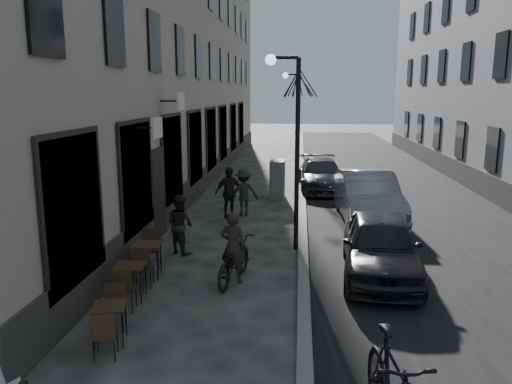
# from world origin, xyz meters

# --- Properties ---
(ground) EXTENTS (120.00, 120.00, 0.00)m
(ground) POSITION_xyz_m (0.00, 0.00, 0.00)
(ground) COLOR #33302E
(ground) RESTS_ON ground
(road) EXTENTS (7.30, 60.00, 0.00)m
(road) POSITION_xyz_m (3.85, 16.00, 0.00)
(road) COLOR black
(road) RESTS_ON ground
(kerb) EXTENTS (0.25, 60.00, 0.12)m
(kerb) POSITION_xyz_m (0.20, 16.00, 0.06)
(kerb) COLOR slate
(kerb) RESTS_ON ground
(building_left) EXTENTS (4.00, 35.00, 16.00)m
(building_left) POSITION_xyz_m (-6.00, 16.50, 8.00)
(building_left) COLOR #A79B8C
(building_left) RESTS_ON ground
(streetlamp_near) EXTENTS (0.90, 0.28, 5.09)m
(streetlamp_near) POSITION_xyz_m (-0.17, 6.00, 3.16)
(streetlamp_near) COLOR black
(streetlamp_near) RESTS_ON ground
(streetlamp_far) EXTENTS (0.90, 0.28, 5.09)m
(streetlamp_far) POSITION_xyz_m (-0.17, 18.00, 3.16)
(streetlamp_far) COLOR black
(streetlamp_far) RESTS_ON ground
(tree_near) EXTENTS (2.40, 2.40, 5.70)m
(tree_near) POSITION_xyz_m (-0.10, 21.00, 4.66)
(tree_near) COLOR black
(tree_near) RESTS_ON ground
(tree_far) EXTENTS (2.40, 2.40, 5.70)m
(tree_far) POSITION_xyz_m (-0.10, 27.00, 4.66)
(tree_far) COLOR black
(tree_far) RESTS_ON ground
(bistro_set_a) EXTENTS (0.65, 1.39, 0.79)m
(bistro_set_a) POSITION_xyz_m (-3.05, 0.60, 0.41)
(bistro_set_a) COLOR black
(bistro_set_a) RESTS_ON ground
(bistro_set_b) EXTENTS (0.66, 1.49, 0.86)m
(bistro_set_b) POSITION_xyz_m (-3.31, 2.40, 0.44)
(bistro_set_b) COLOR black
(bistro_set_b) RESTS_ON ground
(bistro_set_c) EXTENTS (0.72, 1.62, 0.93)m
(bistro_set_c) POSITION_xyz_m (-3.35, 3.65, 0.48)
(bistro_set_c) COLOR black
(bistro_set_c) RESTS_ON ground
(utility_cabinet) EXTENTS (0.58, 1.03, 1.52)m
(utility_cabinet) POSITION_xyz_m (-0.80, 12.53, 0.76)
(utility_cabinet) COLOR slate
(utility_cabinet) RESTS_ON ground
(bicycle) EXTENTS (1.03, 1.97, 0.99)m
(bicycle) POSITION_xyz_m (-1.36, 3.53, 0.49)
(bicycle) COLOR black
(bicycle) RESTS_ON ground
(cyclist_rider) EXTENTS (0.66, 0.50, 1.61)m
(cyclist_rider) POSITION_xyz_m (-1.36, 3.53, 0.81)
(cyclist_rider) COLOR #282623
(cyclist_rider) RESTS_ON ground
(pedestrian_near) EXTENTS (0.96, 0.91, 1.56)m
(pedestrian_near) POSITION_xyz_m (-3.01, 5.41, 0.78)
(pedestrian_near) COLOR black
(pedestrian_near) RESTS_ON ground
(pedestrian_mid) EXTENTS (1.18, 0.92, 1.61)m
(pedestrian_mid) POSITION_xyz_m (-1.82, 9.60, 0.80)
(pedestrian_mid) COLOR #272422
(pedestrian_mid) RESTS_ON ground
(pedestrian_far) EXTENTS (1.07, 0.94, 1.73)m
(pedestrian_far) POSITION_xyz_m (-2.27, 9.25, 0.86)
(pedestrian_far) COLOR black
(pedestrian_far) RESTS_ON ground
(car_near) EXTENTS (2.00, 4.30, 1.42)m
(car_near) POSITION_xyz_m (1.94, 4.23, 0.71)
(car_near) COLOR black
(car_near) RESTS_ON ground
(car_mid) EXTENTS (1.91, 4.94, 1.61)m
(car_mid) POSITION_xyz_m (2.30, 9.26, 0.80)
(car_mid) COLOR gray
(car_mid) RESTS_ON ground
(car_far) EXTENTS (2.05, 4.63, 1.32)m
(car_far) POSITION_xyz_m (1.00, 14.48, 0.66)
(car_far) COLOR #31333A
(car_far) RESTS_ON ground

